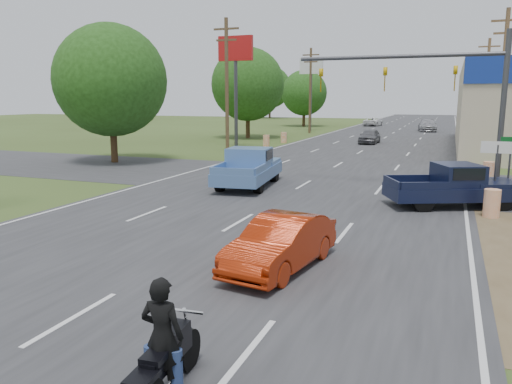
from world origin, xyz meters
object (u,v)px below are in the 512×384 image
at_px(blue_pickup, 249,167).
at_px(distant_car_silver, 427,125).
at_px(rider, 163,343).
at_px(distant_car_white, 373,122).
at_px(motorcycle, 162,371).
at_px(distant_car_grey, 370,136).
at_px(red_convertible, 281,244).
at_px(navy_pickup, 457,185).

relative_size(blue_pickup, distant_car_silver, 1.11).
bearing_deg(rider, distant_car_white, -88.53).
bearing_deg(motorcycle, distant_car_grey, 90.27).
relative_size(red_convertible, motorcycle, 1.89).
distance_m(motorcycle, distant_car_white, 72.90).
bearing_deg(red_convertible, navy_pickup, 75.07).
distance_m(motorcycle, blue_pickup, 17.39).
bearing_deg(navy_pickup, distant_car_grey, 170.66).
bearing_deg(distant_car_silver, blue_pickup, -103.56).
distance_m(rider, distant_car_silver, 62.16).
relative_size(navy_pickup, distant_car_silver, 1.04).
distance_m(navy_pickup, distant_car_white, 58.57).
distance_m(navy_pickup, distant_car_grey, 27.68).
bearing_deg(rider, distant_car_grey, -89.73).
relative_size(red_convertible, distant_car_white, 0.86).
relative_size(motorcycle, navy_pickup, 0.38).
xyz_separation_m(distant_car_grey, distant_car_silver, (4.19, 20.45, 0.07)).
relative_size(blue_pickup, navy_pickup, 1.06).
height_order(red_convertible, blue_pickup, blue_pickup).
xyz_separation_m(red_convertible, rider, (0.21, -5.74, 0.20)).
xyz_separation_m(red_convertible, motorcycle, (0.21, -5.79, -0.18)).
xyz_separation_m(rider, blue_pickup, (-5.37, 16.48, 0.08)).
relative_size(blue_pickup, distant_car_grey, 1.44).
distance_m(distant_car_silver, distant_car_white, 13.23).
xyz_separation_m(motorcycle, navy_pickup, (3.86, 15.07, 0.38)).
height_order(rider, navy_pickup, rider).
distance_m(blue_pickup, distant_car_grey, 25.30).
distance_m(motorcycle, distant_car_silver, 62.21).
bearing_deg(distant_car_white, distant_car_silver, 136.00).
bearing_deg(navy_pickup, motorcycle, -39.11).
xyz_separation_m(motorcycle, distant_car_grey, (-3.51, 41.76, 0.21)).
bearing_deg(motorcycle, red_convertible, 87.56).
bearing_deg(red_convertible, blue_pickup, 124.40).
relative_size(rider, distant_car_silver, 0.33).
distance_m(rider, navy_pickup, 15.51).
bearing_deg(blue_pickup, distant_car_grey, 78.78).
height_order(motorcycle, rider, rider).
bearing_deg(red_convertible, motorcycle, -79.18).
bearing_deg(rider, red_convertible, -92.46).
xyz_separation_m(motorcycle, blue_pickup, (-5.37, 16.53, 0.46)).
height_order(red_convertible, distant_car_silver, distant_car_silver).
xyz_separation_m(navy_pickup, distant_car_white, (-11.47, 57.44, -0.21)).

